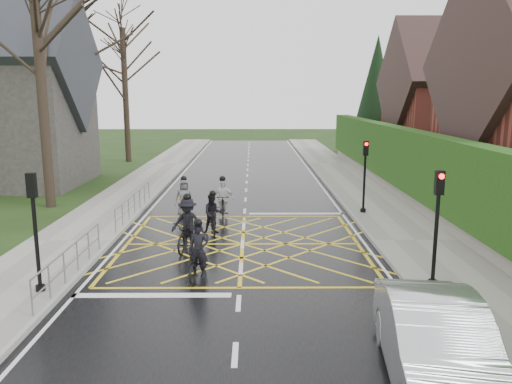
{
  "coord_description": "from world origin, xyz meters",
  "views": [
    {
      "loc": [
        0.35,
        -16.62,
        5.08
      ],
      "look_at": [
        0.49,
        2.82,
        1.3
      ],
      "focal_mm": 35.0,
      "sensor_mm": 36.0,
      "label": 1
    }
  ],
  "objects_px": {
    "cyclist_rear": "(199,259)",
    "cyclist_front": "(223,203)",
    "cyclist_mid": "(188,229)",
    "cyclist_back": "(213,217)",
    "cyclist_lead": "(184,203)",
    "car": "(437,345)"
  },
  "relations": [
    {
      "from": "cyclist_rear",
      "to": "cyclist_front",
      "type": "distance_m",
      "value": 6.88
    },
    {
      "from": "cyclist_rear",
      "to": "cyclist_mid",
      "type": "bearing_deg",
      "value": 111.78
    },
    {
      "from": "cyclist_mid",
      "to": "cyclist_front",
      "type": "relative_size",
      "value": 1.11
    },
    {
      "from": "cyclist_rear",
      "to": "cyclist_front",
      "type": "relative_size",
      "value": 0.99
    },
    {
      "from": "cyclist_rear",
      "to": "cyclist_back",
      "type": "distance_m",
      "value": 4.6
    },
    {
      "from": "cyclist_mid",
      "to": "cyclist_lead",
      "type": "bearing_deg",
      "value": 109.03
    },
    {
      "from": "cyclist_rear",
      "to": "cyclist_back",
      "type": "xyz_separation_m",
      "value": [
        0.04,
        4.6,
        0.06
      ]
    },
    {
      "from": "cyclist_back",
      "to": "cyclist_rear",
      "type": "bearing_deg",
      "value": -99.46
    },
    {
      "from": "cyclist_back",
      "to": "cyclist_front",
      "type": "relative_size",
      "value": 0.91
    },
    {
      "from": "cyclist_rear",
      "to": "cyclist_mid",
      "type": "distance_m",
      "value": 2.8
    },
    {
      "from": "cyclist_rear",
      "to": "cyclist_lead",
      "type": "distance_m",
      "value": 7.29
    },
    {
      "from": "cyclist_lead",
      "to": "cyclist_rear",
      "type": "bearing_deg",
      "value": -89.05
    },
    {
      "from": "cyclist_mid",
      "to": "cyclist_lead",
      "type": "distance_m",
      "value": 4.5
    },
    {
      "from": "cyclist_mid",
      "to": "car",
      "type": "bearing_deg",
      "value": -46.44
    },
    {
      "from": "cyclist_rear",
      "to": "cyclist_mid",
      "type": "relative_size",
      "value": 0.9
    },
    {
      "from": "cyclist_front",
      "to": "cyclist_lead",
      "type": "bearing_deg",
      "value": 165.77
    },
    {
      "from": "cyclist_back",
      "to": "cyclist_lead",
      "type": "relative_size",
      "value": 0.89
    },
    {
      "from": "cyclist_rear",
      "to": "car",
      "type": "bearing_deg",
      "value": -40.22
    },
    {
      "from": "cyclist_back",
      "to": "cyclist_mid",
      "type": "bearing_deg",
      "value": -119.18
    },
    {
      "from": "cyclist_back",
      "to": "cyclist_front",
      "type": "xyz_separation_m",
      "value": [
        0.23,
        2.27,
        0.05
      ]
    },
    {
      "from": "cyclist_front",
      "to": "cyclist_lead",
      "type": "height_order",
      "value": "cyclist_front"
    },
    {
      "from": "cyclist_rear",
      "to": "cyclist_front",
      "type": "height_order",
      "value": "cyclist_front"
    }
  ]
}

